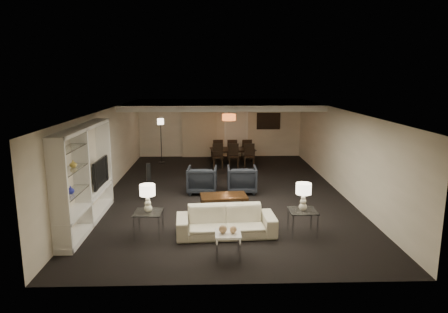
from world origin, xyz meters
The scene contains 35 objects.
floor centered at (0.00, 0.00, 0.00)m, with size 11.00×11.00×0.00m, color black.
ceiling centered at (0.00, 0.00, 2.50)m, with size 7.00×11.00×0.02m, color silver.
wall_back centered at (0.00, 5.50, 1.25)m, with size 7.00×0.02×2.50m, color #C2B79C.
wall_front centered at (0.00, -5.50, 1.25)m, with size 7.00×0.02×2.50m, color #C2B79C.
wall_left centered at (-3.50, 0.00, 1.25)m, with size 0.02×11.00×2.50m, color #C2B79C.
wall_right centered at (3.50, 0.00, 1.25)m, with size 0.02×11.00×2.50m, color #C2B79C.
ceiling_soffit centered at (0.00, 3.50, 2.40)m, with size 7.00×4.00×0.20m, color silver.
curtains centered at (-0.90, 5.42, 1.20)m, with size 1.50×0.12×2.40m, color beige.
door centered at (0.70, 5.47, 1.05)m, with size 0.90×0.05×2.10m, color silver.
painting centered at (2.10, 5.46, 1.55)m, with size 0.95×0.04×0.65m, color #142D38.
media_unit centered at (-3.31, -2.60, 1.18)m, with size 0.38×3.40×2.35m, color white, non-canonical shape.
pendant_light centered at (0.30, 3.50, 1.92)m, with size 0.52×0.52×0.24m, color #D8591E.
sofa centered at (-0.06, -3.36, 0.32)m, with size 2.17×0.85×0.63m, color beige.
coffee_table centered at (-0.06, -1.76, 0.21)m, with size 1.19×0.70×0.43m, color black, non-canonical shape.
armchair_left centered at (-0.66, -0.06, 0.40)m, with size 0.86×0.89×0.81m, color black.
armchair_right centered at (0.54, -0.06, 0.40)m, with size 0.86×0.89×0.81m, color black.
side_table_left centered at (-1.76, -3.36, 0.28)m, with size 0.60×0.60×0.56m, color white, non-canonical shape.
side_table_right centered at (1.64, -3.36, 0.28)m, with size 0.60×0.60×0.56m, color white, non-canonical shape.
table_lamp_left centered at (-1.76, -3.36, 0.86)m, with size 0.34×0.34×0.62m, color white, non-canonical shape.
table_lamp_right centered at (1.64, -3.36, 0.86)m, with size 0.34×0.34×0.62m, color beige, non-canonical shape.
marble_table centered at (-0.06, -4.46, 0.25)m, with size 0.50×0.50×0.50m, color white, non-canonical shape.
gold_gourd_a centered at (-0.16, -4.46, 0.58)m, with size 0.16×0.16×0.16m, color tan.
gold_gourd_b centered at (0.04, -4.46, 0.57)m, with size 0.14×0.14×0.14m, color #EDB67D.
television centered at (-3.28, -1.87, 1.09)m, with size 0.15×1.18×0.68m, color black.
vase_blue centered at (-3.31, -3.62, 1.14)m, with size 0.16×0.16×0.17m, color #272CAA.
vase_amber centered at (-3.31, -3.35, 1.64)m, with size 0.15×0.15×0.16m, color gold.
floor_speaker centered at (-2.16, -0.65, 0.53)m, with size 0.11×0.11×1.05m, color black.
dining_table centered at (0.47, 3.91, 0.31)m, with size 1.74×0.97×0.61m, color black.
chair_nl centered at (-0.13, 3.26, 0.45)m, with size 0.42×0.42×0.91m, color black, non-canonical shape.
chair_nm centered at (0.47, 3.26, 0.45)m, with size 0.42×0.42×0.91m, color black, non-canonical shape.
chair_nr centered at (1.07, 3.26, 0.45)m, with size 0.42×0.42×0.91m, color black, non-canonical shape.
chair_fl centered at (-0.13, 4.56, 0.45)m, with size 0.42×0.42×0.91m, color black, non-canonical shape.
chair_fm centered at (0.47, 4.56, 0.45)m, with size 0.42×0.42×0.91m, color black, non-canonical shape.
chair_fr centered at (1.07, 4.56, 0.45)m, with size 0.42×0.42×0.91m, color black, non-canonical shape.
floor_lamp centered at (-2.41, 4.26, 0.90)m, with size 0.26×0.26×1.80m, color black, non-canonical shape.
Camera 1 is at (-0.37, -11.70, 3.47)m, focal length 32.00 mm.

